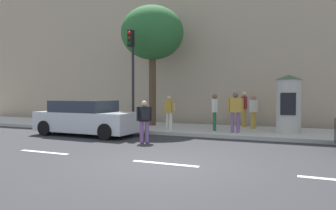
{
  "coord_description": "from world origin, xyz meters",
  "views": [
    {
      "loc": [
        3.08,
        -7.14,
        1.76
      ],
      "look_at": [
        -0.75,
        2.0,
        1.42
      ],
      "focal_mm": 33.06,
      "sensor_mm": 36.0,
      "label": 1
    }
  ],
  "objects_px": {
    "pedestrian_in_light_jacket": "(235,108)",
    "pedestrian_near_pole": "(244,106)",
    "traffic_light": "(132,63)",
    "pedestrian_with_backpack": "(215,109)",
    "pedestrian_in_dark_shirt": "(169,110)",
    "pedestrian_tallest": "(254,109)",
    "poster_column": "(288,103)",
    "pedestrian_in_red_top": "(144,118)",
    "parked_car_dark": "(87,118)",
    "street_tree": "(152,34)"
  },
  "relations": [
    {
      "from": "pedestrian_in_light_jacket",
      "to": "pedestrian_near_pole",
      "type": "relative_size",
      "value": 0.97
    },
    {
      "from": "traffic_light",
      "to": "pedestrian_with_backpack",
      "type": "xyz_separation_m",
      "value": [
        3.6,
        1.05,
        -2.08
      ]
    },
    {
      "from": "pedestrian_with_backpack",
      "to": "pedestrian_in_dark_shirt",
      "type": "distance_m",
      "value": 2.07
    },
    {
      "from": "pedestrian_in_dark_shirt",
      "to": "pedestrian_near_pole",
      "type": "height_order",
      "value": "pedestrian_near_pole"
    },
    {
      "from": "pedestrian_tallest",
      "to": "traffic_light",
      "type": "bearing_deg",
      "value": -154.26
    },
    {
      "from": "traffic_light",
      "to": "pedestrian_in_light_jacket",
      "type": "relative_size",
      "value": 2.66
    },
    {
      "from": "poster_column",
      "to": "pedestrian_in_red_top",
      "type": "height_order",
      "value": "poster_column"
    },
    {
      "from": "parked_car_dark",
      "to": "pedestrian_near_pole",
      "type": "bearing_deg",
      "value": 38.46
    },
    {
      "from": "pedestrian_near_pole",
      "to": "parked_car_dark",
      "type": "relative_size",
      "value": 0.38
    },
    {
      "from": "pedestrian_in_red_top",
      "to": "pedestrian_with_backpack",
      "type": "bearing_deg",
      "value": 62.45
    },
    {
      "from": "pedestrian_in_light_jacket",
      "to": "traffic_light",
      "type": "bearing_deg",
      "value": -171.53
    },
    {
      "from": "pedestrian_in_red_top",
      "to": "parked_car_dark",
      "type": "height_order",
      "value": "pedestrian_in_red_top"
    },
    {
      "from": "pedestrian_in_light_jacket",
      "to": "pedestrian_near_pole",
      "type": "height_order",
      "value": "pedestrian_near_pole"
    },
    {
      "from": "poster_column",
      "to": "pedestrian_with_backpack",
      "type": "bearing_deg",
      "value": -171.96
    },
    {
      "from": "pedestrian_tallest",
      "to": "pedestrian_near_pole",
      "type": "height_order",
      "value": "pedestrian_near_pole"
    },
    {
      "from": "traffic_light",
      "to": "pedestrian_in_dark_shirt",
      "type": "distance_m",
      "value": 2.72
    },
    {
      "from": "poster_column",
      "to": "parked_car_dark",
      "type": "distance_m",
      "value": 8.59
    },
    {
      "from": "street_tree",
      "to": "pedestrian_near_pole",
      "type": "relative_size",
      "value": 3.53
    },
    {
      "from": "pedestrian_in_light_jacket",
      "to": "pedestrian_tallest",
      "type": "height_order",
      "value": "pedestrian_in_light_jacket"
    },
    {
      "from": "poster_column",
      "to": "pedestrian_tallest",
      "type": "relative_size",
      "value": 1.56
    },
    {
      "from": "street_tree",
      "to": "pedestrian_in_light_jacket",
      "type": "height_order",
      "value": "street_tree"
    },
    {
      "from": "poster_column",
      "to": "pedestrian_in_light_jacket",
      "type": "height_order",
      "value": "poster_column"
    },
    {
      "from": "pedestrian_in_red_top",
      "to": "pedestrian_in_dark_shirt",
      "type": "height_order",
      "value": "pedestrian_in_dark_shirt"
    },
    {
      "from": "pedestrian_tallest",
      "to": "pedestrian_in_red_top",
      "type": "bearing_deg",
      "value": -124.28
    },
    {
      "from": "poster_column",
      "to": "pedestrian_with_backpack",
      "type": "height_order",
      "value": "poster_column"
    },
    {
      "from": "poster_column",
      "to": "pedestrian_in_red_top",
      "type": "xyz_separation_m",
      "value": [
        -4.8,
        -3.81,
        -0.48
      ]
    },
    {
      "from": "pedestrian_in_dark_shirt",
      "to": "street_tree",
      "type": "bearing_deg",
      "value": 137.69
    },
    {
      "from": "pedestrian_with_backpack",
      "to": "parked_car_dark",
      "type": "height_order",
      "value": "pedestrian_with_backpack"
    },
    {
      "from": "pedestrian_in_light_jacket",
      "to": "pedestrian_in_dark_shirt",
      "type": "xyz_separation_m",
      "value": [
        -3.02,
        0.04,
        -0.11
      ]
    },
    {
      "from": "pedestrian_in_dark_shirt",
      "to": "poster_column",
      "type": "bearing_deg",
      "value": 8.42
    },
    {
      "from": "pedestrian_with_backpack",
      "to": "pedestrian_in_dark_shirt",
      "type": "xyz_separation_m",
      "value": [
        -2.04,
        -0.32,
        -0.03
      ]
    },
    {
      "from": "pedestrian_tallest",
      "to": "parked_car_dark",
      "type": "relative_size",
      "value": 0.34
    },
    {
      "from": "pedestrian_tallest",
      "to": "parked_car_dark",
      "type": "height_order",
      "value": "pedestrian_tallest"
    },
    {
      "from": "pedestrian_near_pole",
      "to": "parked_car_dark",
      "type": "distance_m",
      "value": 7.6
    },
    {
      "from": "traffic_light",
      "to": "street_tree",
      "type": "height_order",
      "value": "street_tree"
    },
    {
      "from": "pedestrian_in_light_jacket",
      "to": "parked_car_dark",
      "type": "distance_m",
      "value": 6.37
    },
    {
      "from": "pedestrian_with_backpack",
      "to": "parked_car_dark",
      "type": "xyz_separation_m",
      "value": [
        -5.0,
        -2.51,
        -0.36
      ]
    },
    {
      "from": "pedestrian_in_red_top",
      "to": "pedestrian_with_backpack",
      "type": "height_order",
      "value": "pedestrian_with_backpack"
    },
    {
      "from": "street_tree",
      "to": "pedestrian_in_light_jacket",
      "type": "bearing_deg",
      "value": -17.58
    },
    {
      "from": "pedestrian_tallest",
      "to": "parked_car_dark",
      "type": "bearing_deg",
      "value": -148.94
    },
    {
      "from": "traffic_light",
      "to": "pedestrian_in_light_jacket",
      "type": "bearing_deg",
      "value": 8.47
    },
    {
      "from": "pedestrian_in_red_top",
      "to": "pedestrian_in_dark_shirt",
      "type": "bearing_deg",
      "value": 95.18
    },
    {
      "from": "street_tree",
      "to": "pedestrian_in_red_top",
      "type": "bearing_deg",
      "value": -67.83
    },
    {
      "from": "pedestrian_in_red_top",
      "to": "pedestrian_tallest",
      "type": "distance_m",
      "value": 5.8
    },
    {
      "from": "pedestrian_in_red_top",
      "to": "pedestrian_in_light_jacket",
      "type": "bearing_deg",
      "value": 47.66
    },
    {
      "from": "traffic_light",
      "to": "pedestrian_in_light_jacket",
      "type": "xyz_separation_m",
      "value": [
        4.58,
        0.68,
        -2.0
      ]
    },
    {
      "from": "poster_column",
      "to": "pedestrian_tallest",
      "type": "bearing_deg",
      "value": 147.5
    },
    {
      "from": "traffic_light",
      "to": "poster_column",
      "type": "relative_size",
      "value": 1.86
    },
    {
      "from": "pedestrian_in_light_jacket",
      "to": "pedestrian_with_backpack",
      "type": "relative_size",
      "value": 1.04
    },
    {
      "from": "pedestrian_in_red_top",
      "to": "pedestrian_with_backpack",
      "type": "distance_m",
      "value": 3.82
    }
  ]
}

